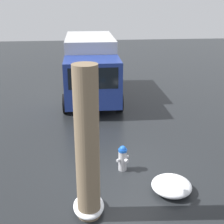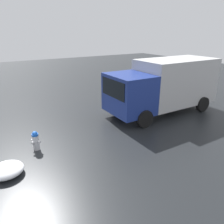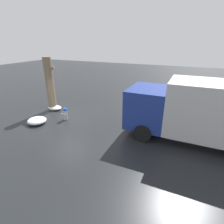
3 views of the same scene
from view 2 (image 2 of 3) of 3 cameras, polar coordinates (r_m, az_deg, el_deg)
name	(u,v)px [view 2 (image 2 of 3)]	position (r m, az deg, el deg)	size (l,w,h in m)	color
ground_plane	(37,149)	(9.72, -19.02, -9.22)	(60.00, 60.00, 0.00)	black
fire_hydrant	(36,140)	(9.52, -19.33, -7.00)	(0.39, 0.43, 0.83)	#B7B7BC
delivery_truck	(165,84)	(13.25, 13.59, 7.01)	(6.82, 2.80, 3.09)	navy
snow_pile_curbside	(6,170)	(8.48, -25.89, -13.49)	(1.15, 1.11, 0.37)	white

